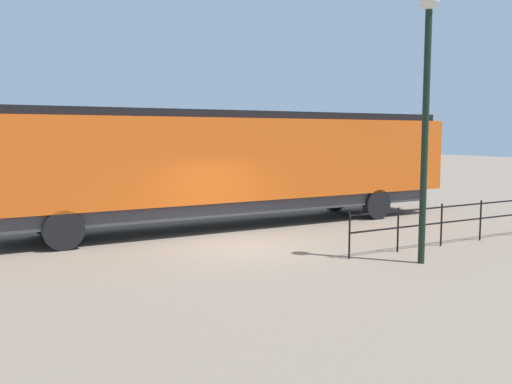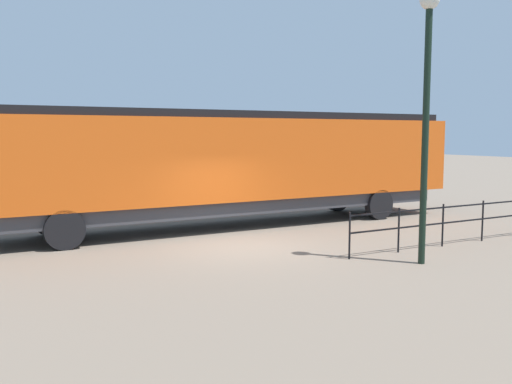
# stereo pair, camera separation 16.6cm
# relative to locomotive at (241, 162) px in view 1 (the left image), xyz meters

# --- Properties ---
(ground_plane) EXTENTS (120.00, 120.00, 0.00)m
(ground_plane) POSITION_rel_locomotive_xyz_m (3.40, -1.72, -2.19)
(ground_plane) COLOR #756656
(locomotive) EXTENTS (2.84, 17.36, 3.87)m
(locomotive) POSITION_rel_locomotive_xyz_m (0.00, 0.00, 0.00)
(locomotive) COLOR #D15114
(locomotive) RESTS_ON ground_plane
(lamp_post) EXTENTS (0.46, 0.46, 6.44)m
(lamp_post) POSITION_rel_locomotive_xyz_m (7.15, 1.15, 2.05)
(lamp_post) COLOR black
(lamp_post) RESTS_ON ground_plane
(platform_fence) EXTENTS (0.05, 9.88, 1.19)m
(platform_fence) POSITION_rel_locomotive_xyz_m (5.92, 4.83, -1.43)
(platform_fence) COLOR black
(platform_fence) RESTS_ON ground_plane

